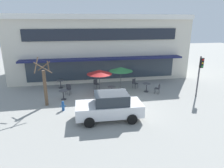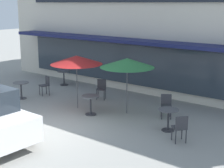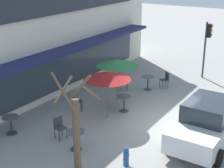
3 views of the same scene
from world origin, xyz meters
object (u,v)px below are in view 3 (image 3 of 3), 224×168
(cafe_chair_2, at_px, (123,81))
(traffic_light_pole, at_px, (207,41))
(cafe_table_near_wall, at_px, (76,137))
(cafe_chair_0, at_px, (76,100))
(cafe_chair_1, at_px, (59,126))
(patio_umbrella_green_folded, at_px, (117,62))
(street_tree, at_px, (76,130))
(cafe_table_streetside, at_px, (148,81))
(parked_sedan, at_px, (207,123))
(cafe_chair_3, at_px, (165,79))
(cafe_table_mid_patio, at_px, (11,122))
(fire_hydrant, at_px, (126,156))
(cafe_table_by_tree, at_px, (124,101))
(patio_umbrella_cream_folded, at_px, (107,75))

(cafe_chair_2, xyz_separation_m, traffic_light_pole, (4.46, -3.15, 1.77))
(cafe_chair_2, bearing_deg, cafe_table_near_wall, -164.78)
(cafe_chair_0, xyz_separation_m, cafe_chair_2, (3.59, -0.46, 0.00))
(cafe_chair_2, bearing_deg, cafe_chair_1, -173.98)
(patio_umbrella_green_folded, height_order, street_tree, street_tree)
(patio_umbrella_green_folded, height_order, cafe_chair_1, patio_umbrella_green_folded)
(cafe_table_near_wall, height_order, cafe_chair_0, cafe_chair_0)
(cafe_table_streetside, xyz_separation_m, parked_sedan, (-4.12, -4.57, 0.36))
(cafe_chair_3, height_order, traffic_light_pole, traffic_light_pole)
(cafe_table_streetside, bearing_deg, cafe_chair_1, 175.60)
(cafe_table_mid_patio, height_order, cafe_chair_1, cafe_chair_1)
(fire_hydrant, bearing_deg, cafe_chair_0, 57.20)
(cafe_table_by_tree, distance_m, patio_umbrella_cream_folded, 1.83)
(patio_umbrella_cream_folded, relative_size, cafe_chair_2, 2.47)
(cafe_chair_0, relative_size, parked_sedan, 0.21)
(patio_umbrella_green_folded, xyz_separation_m, street_tree, (-6.20, -2.23, -0.39))
(cafe_chair_2, xyz_separation_m, street_tree, (-7.66, -2.75, 1.10))
(cafe_table_by_tree, xyz_separation_m, fire_hydrant, (-3.92, -2.37, -0.16))
(patio_umbrella_green_folded, height_order, cafe_chair_3, patio_umbrella_green_folded)
(cafe_table_streetside, relative_size, parked_sedan, 0.18)
(cafe_table_mid_patio, height_order, patio_umbrella_cream_folded, patio_umbrella_cream_folded)
(cafe_table_near_wall, relative_size, cafe_table_by_tree, 1.00)
(traffic_light_pole, bearing_deg, cafe_chair_3, 156.14)
(cafe_chair_1, distance_m, fire_hydrant, 3.26)
(patio_umbrella_cream_folded, bearing_deg, fire_hydrant, -137.71)
(cafe_chair_0, relative_size, fire_hydrant, 1.26)
(cafe_chair_3, bearing_deg, parked_sedan, -141.70)
(street_tree, bearing_deg, patio_umbrella_cream_folded, 19.95)
(cafe_chair_3, bearing_deg, street_tree, -174.47)
(cafe_chair_0, height_order, street_tree, street_tree)
(cafe_chair_0, relative_size, cafe_chair_2, 1.00)
(cafe_table_streetside, height_order, cafe_chair_1, cafe_chair_1)
(cafe_chair_3, xyz_separation_m, parked_sedan, (-4.92, -3.89, 0.35))
(cafe_table_streetside, distance_m, fire_hydrant, 7.64)
(patio_umbrella_green_folded, relative_size, parked_sedan, 0.52)
(cafe_table_near_wall, bearing_deg, cafe_table_by_tree, 3.44)
(cafe_chair_1, xyz_separation_m, fire_hydrant, (-0.29, -3.24, -0.17))
(traffic_light_pole, bearing_deg, cafe_table_streetside, 152.01)
(cafe_chair_3, bearing_deg, cafe_chair_0, 155.73)
(patio_umbrella_green_folded, relative_size, cafe_chair_0, 2.47)
(cafe_chair_0, height_order, cafe_chair_2, same)
(patio_umbrella_green_folded, height_order, cafe_chair_2, patio_umbrella_green_folded)
(traffic_light_pole, bearing_deg, cafe_table_by_tree, 166.81)
(cafe_table_streetside, xyz_separation_m, cafe_table_mid_patio, (-7.62, 2.46, 0.00))
(cafe_table_mid_patio, height_order, parked_sedan, parked_sedan)
(patio_umbrella_cream_folded, distance_m, parked_sedan, 4.66)
(traffic_light_pole, bearing_deg, patio_umbrella_green_folded, 156.10)
(cafe_table_streetside, xyz_separation_m, cafe_chair_3, (0.80, -0.69, 0.01))
(parked_sedan, bearing_deg, cafe_chair_3, 38.30)
(cafe_table_mid_patio, xyz_separation_m, cafe_chair_0, (3.29, -0.83, 0.01))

